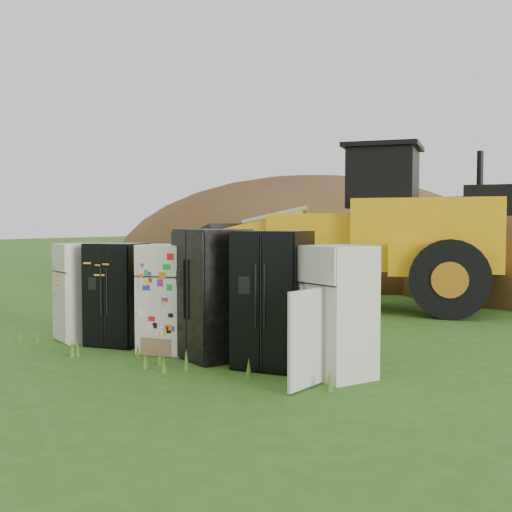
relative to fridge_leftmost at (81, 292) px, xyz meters
The scene contains 10 objects.
ground 2.56m from the fridge_leftmost, ahead, with size 120.00×120.00×0.00m, color #325516.
fridge_leftmost is the anchor object (origin of this frame).
fridge_black_side 0.82m from the fridge_leftmost, ahead, with size 0.86×0.68×1.64m, color black, non-canonical shape.
fridge_sticker 1.87m from the fridge_leftmost, ahead, with size 0.73×0.67×1.64m, color silver, non-canonical shape.
fridge_dark_mid 2.73m from the fridge_leftmost, ahead, with size 0.96×0.78×1.88m, color black, non-canonical shape.
fridge_black_right 3.76m from the fridge_leftmost, ahead, with size 0.93×0.77×1.86m, color black, non-canonical shape.
fridge_open_door 4.76m from the fridge_leftmost, ahead, with size 0.76×0.70×1.68m, color silver, non-canonical shape.
wheel_loader 6.75m from the fridge_leftmost, 74.70° to the left, with size 7.75×3.14×3.75m, color #FEA010, non-canonical shape.
dirt_mound_left 14.14m from the fridge_leftmost, 103.25° to the left, with size 16.10×12.07×7.44m, color #442A15.
dirt_mound_back 18.28m from the fridge_leftmost, 82.71° to the left, with size 18.06×12.04×6.04m, color #442A15.
Camera 1 is at (5.84, -7.34, 1.97)m, focal length 45.00 mm.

